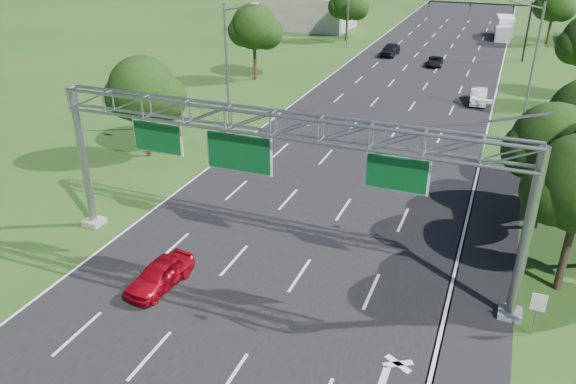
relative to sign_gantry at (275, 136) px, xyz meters
The scene contains 19 objects.
ground 19.28m from the sign_gantry, 91.05° to the left, with size 220.00×220.00×0.00m, color #214815.
road 19.28m from the sign_gantry, 91.05° to the left, with size 18.00×180.00×0.02m, color black.
road_flare 12.20m from the sign_gantry, 11.47° to the left, with size 3.00×30.00×0.02m, color black.
sign_gantry is the anchor object (origin of this frame).
regulatory_sign 13.25m from the sign_gantry, ahead, with size 0.60×0.08×2.10m.
traffic_signal 53.51m from the sign_gantry, 82.32° to the left, with size 12.21×0.24×7.00m.
streetlight_l_near 21.47m from the sign_gantry, 122.87° to the left, with size 2.97×0.22×10.16m.
streetlight_l_far 54.28m from the sign_gantry, 102.38° to the left, with size 2.97×0.22×10.16m.
streetlight_r_mid 30.10m from the sign_gantry, 68.60° to the left, with size 2.97×0.22×10.16m.
tree_verge_la 17.56m from the sign_gantry, 144.84° to the left, with size 5.76×4.80×7.40m.
tree_verge_lb 36.85m from the sign_gantry, 116.19° to the left, with size 5.76×4.80×8.06m.
tree_verge_lc 59.56m from the sign_gantry, 102.86° to the left, with size 5.76×4.80×7.62m.
tree_verge_re 67.48m from the sign_gantry, 78.24° to the left, with size 5.76×4.80×7.84m.
building_left 69.82m from the sign_gantry, 108.69° to the left, with size 14.00×10.00×5.00m, color gray.
red_coupe 8.49m from the sign_gantry, 139.38° to the right, with size 1.57×3.91×1.33m, color #AE0816.
car_queue_b 47.12m from the sign_gantry, 88.80° to the left, with size 1.78×3.86×1.07m, color black.
car_queue_c 50.93m from the sign_gantry, 95.95° to the left, with size 1.80×4.48×1.53m, color black.
car_queue_d 34.11m from the sign_gantry, 77.83° to the left, with size 1.47×4.23×1.39m, color silver.
box_truck 69.18m from the sign_gantry, 83.61° to the left, with size 2.95×7.97×2.93m.
Camera 1 is at (9.76, -10.07, 15.73)m, focal length 35.00 mm.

